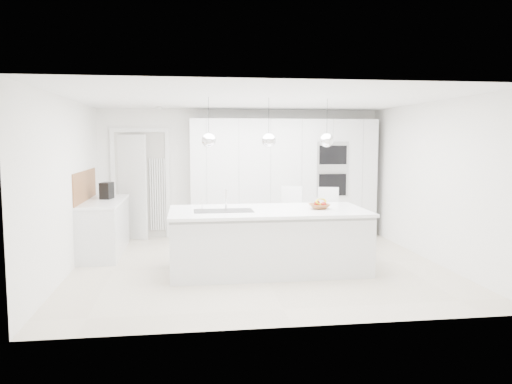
{
  "coord_description": "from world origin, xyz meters",
  "views": [
    {
      "loc": [
        -1.05,
        -7.33,
        1.91
      ],
      "look_at": [
        0.0,
        0.3,
        1.1
      ],
      "focal_mm": 35.0,
      "sensor_mm": 36.0,
      "label": 1
    }
  ],
  "objects": [
    {
      "name": "apple_b",
      "position": [
        0.83,
        -0.25,
        0.97
      ],
      "size": [
        0.09,
        0.09,
        0.09
      ],
      "primitive_type": "sphere",
      "color": "maroon",
      "rests_on": "fruit_bowl"
    },
    {
      "name": "apple_a",
      "position": [
        0.92,
        -0.3,
        0.97
      ],
      "size": [
        0.07,
        0.07,
        0.07
      ],
      "primitive_type": "sphere",
      "color": "maroon",
      "rests_on": "fruit_bowl"
    },
    {
      "name": "doorway_frame",
      "position": [
        -1.95,
        2.47,
        1.02
      ],
      "size": [
        1.11,
        0.08,
        2.13
      ],
      "primitive_type": null,
      "color": "white",
      "rests_on": "floor"
    },
    {
      "name": "pendant_mid",
      "position": [
        0.1,
        -0.3,
        1.9
      ],
      "size": [
        0.2,
        0.2,
        0.2
      ],
      "primitive_type": "sphere",
      "color": "white",
      "rests_on": "ceiling"
    },
    {
      "name": "island_worktop",
      "position": [
        0.1,
        -0.25,
        0.88
      ],
      "size": [
        2.84,
        1.4,
        0.04
      ],
      "primitive_type": "cube",
      "color": "white",
      "rests_on": "island_base"
    },
    {
      "name": "fruit_bowl",
      "position": [
        0.86,
        -0.29,
        0.94
      ],
      "size": [
        0.33,
        0.33,
        0.07
      ],
      "primitive_type": "imported",
      "rotation": [
        0.0,
        0.0,
        0.09
      ],
      "color": "brown",
      "rests_on": "island_worktop"
    },
    {
      "name": "floor",
      "position": [
        0.0,
        0.0,
        0.0
      ],
      "size": [
        5.5,
        5.5,
        0.0
      ],
      "primitive_type": "plane",
      "color": "beige",
      "rests_on": "ground"
    },
    {
      "name": "pendant_right",
      "position": [
        0.95,
        -0.3,
        1.9
      ],
      "size": [
        0.2,
        0.2,
        0.2
      ],
      "primitive_type": "sphere",
      "color": "white",
      "rests_on": "ceiling"
    },
    {
      "name": "oven_stack",
      "position": [
        1.7,
        1.89,
        1.35
      ],
      "size": [
        0.62,
        0.04,
        1.05
      ],
      "primitive_type": null,
      "color": "#A5A5A8",
      "rests_on": "tall_cabinets"
    },
    {
      "name": "banana_bunch",
      "position": [
        0.88,
        -0.27,
        1.01
      ],
      "size": [
        0.21,
        0.16,
        0.19
      ],
      "primitive_type": "torus",
      "rotation": [
        1.22,
        0.0,
        0.35
      ],
      "color": "yellow",
      "rests_on": "fruit_bowl"
    },
    {
      "name": "espresso_machine",
      "position": [
        -2.43,
        1.44,
        1.04
      ],
      "size": [
        0.22,
        0.29,
        0.28
      ],
      "primitive_type": "cube",
      "rotation": [
        0.0,
        0.0,
        -0.23
      ],
      "color": "black",
      "rests_on": "left_worktop"
    },
    {
      "name": "wall_left",
      "position": [
        -2.75,
        0.0,
        1.25
      ],
      "size": [
        0.0,
        5.0,
        5.0
      ],
      "primitive_type": "plane",
      "rotation": [
        1.57,
        0.0,
        1.57
      ],
      "color": "white",
      "rests_on": "ground"
    },
    {
      "name": "left_base_cabinets",
      "position": [
        -2.45,
        1.2,
        0.43
      ],
      "size": [
        0.6,
        1.8,
        0.86
      ],
      "primitive_type": "cube",
      "color": "silver",
      "rests_on": "floor"
    },
    {
      "name": "ceiling",
      "position": [
        0.0,
        0.0,
        2.5
      ],
      "size": [
        5.5,
        5.5,
        0.0
      ],
      "primitive_type": "plane",
      "rotation": [
        3.14,
        0.0,
        0.0
      ],
      "color": "white",
      "rests_on": "wall_back"
    },
    {
      "name": "island_base",
      "position": [
        0.1,
        -0.3,
        0.43
      ],
      "size": [
        2.8,
        1.2,
        0.86
      ],
      "primitive_type": "cube",
      "color": "silver",
      "rests_on": "floor"
    },
    {
      "name": "oak_backsplash",
      "position": [
        -2.74,
        1.2,
        1.15
      ],
      "size": [
        0.02,
        1.8,
        0.5
      ],
      "primitive_type": "cube",
      "color": "brown",
      "rests_on": "wall_left"
    },
    {
      "name": "bar_stool_right",
      "position": [
        1.29,
        0.61,
        0.55
      ],
      "size": [
        0.48,
        0.58,
        1.11
      ],
      "primitive_type": null,
      "rotation": [
        0.0,
        0.0,
        -0.25
      ],
      "color": "white",
      "rests_on": "floor"
    },
    {
      "name": "pendant_left",
      "position": [
        -0.75,
        -0.3,
        1.9
      ],
      "size": [
        0.2,
        0.2,
        0.2
      ],
      "primitive_type": "sphere",
      "color": "white",
      "rests_on": "ceiling"
    },
    {
      "name": "left_worktop",
      "position": [
        -2.45,
        1.2,
        0.88
      ],
      "size": [
        0.62,
        1.82,
        0.04
      ],
      "primitive_type": "cube",
      "color": "white",
      "rests_on": "left_base_cabinets"
    },
    {
      "name": "island_tap",
      "position": [
        -0.5,
        -0.1,
        1.05
      ],
      "size": [
        0.02,
        0.02,
        0.3
      ],
      "primitive_type": "cylinder",
      "color": "white",
      "rests_on": "island_worktop"
    },
    {
      "name": "bar_stool_left",
      "position": [
        0.68,
        0.67,
        0.56
      ],
      "size": [
        0.53,
        0.62,
        1.13
      ],
      "primitive_type": null,
      "rotation": [
        0.0,
        0.0,
        -0.37
      ],
      "color": "white",
      "rests_on": "floor"
    },
    {
      "name": "island_sink",
      "position": [
        -0.55,
        -0.3,
        0.82
      ],
      "size": [
        0.84,
        0.44,
        0.18
      ],
      "primitive_type": null,
      "color": "#3F3F42",
      "rests_on": "island_worktop"
    },
    {
      "name": "radiator",
      "position": [
        -1.63,
        2.46,
        0.85
      ],
      "size": [
        0.32,
        0.04,
        1.4
      ],
      "primitive_type": null,
      "color": "white",
      "rests_on": "floor"
    },
    {
      "name": "tall_cabinets",
      "position": [
        0.8,
        2.2,
        1.15
      ],
      "size": [
        3.6,
        0.6,
        2.3
      ],
      "primitive_type": "cube",
      "color": "silver",
      "rests_on": "floor"
    },
    {
      "name": "wall_back",
      "position": [
        0.0,
        2.5,
        1.25
      ],
      "size": [
        5.5,
        0.0,
        5.5
      ],
      "primitive_type": "plane",
      "rotation": [
        1.57,
        0.0,
        0.0
      ],
      "color": "white",
      "rests_on": "ground"
    },
    {
      "name": "hallway_door",
      "position": [
        -2.2,
        2.42,
        1.0
      ],
      "size": [
        0.76,
        0.38,
        2.0
      ],
      "primitive_type": "cube",
      "rotation": [
        0.0,
        0.0,
        -0.44
      ],
      "color": "white",
      "rests_on": "floor"
    }
  ]
}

